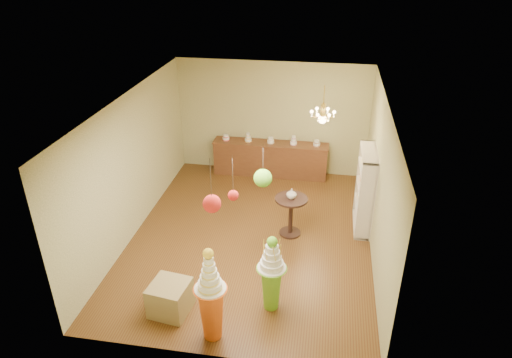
% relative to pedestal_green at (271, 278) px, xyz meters
% --- Properties ---
extents(floor, '(6.50, 6.50, 0.00)m').
position_rel_pedestal_green_xyz_m(floor, '(-0.70, 2.05, -0.62)').
color(floor, '#543316').
rests_on(floor, ground).
extents(ceiling, '(6.50, 6.50, 0.00)m').
position_rel_pedestal_green_xyz_m(ceiling, '(-0.70, 2.05, 2.38)').
color(ceiling, white).
rests_on(ceiling, ground).
extents(wall_back, '(5.00, 0.04, 3.00)m').
position_rel_pedestal_green_xyz_m(wall_back, '(-0.70, 5.30, 0.88)').
color(wall_back, tan).
rests_on(wall_back, ground).
extents(wall_front, '(5.00, 0.04, 3.00)m').
position_rel_pedestal_green_xyz_m(wall_front, '(-0.70, -1.20, 0.88)').
color(wall_front, tan).
rests_on(wall_front, ground).
extents(wall_left, '(0.04, 6.50, 3.00)m').
position_rel_pedestal_green_xyz_m(wall_left, '(-3.20, 2.05, 0.88)').
color(wall_left, tan).
rests_on(wall_left, ground).
extents(wall_right, '(0.04, 6.50, 3.00)m').
position_rel_pedestal_green_xyz_m(wall_right, '(1.80, 2.05, 0.88)').
color(wall_right, tan).
rests_on(wall_right, ground).
extents(pedestal_green, '(0.57, 0.57, 1.45)m').
position_rel_pedestal_green_xyz_m(pedestal_green, '(0.00, 0.00, 0.00)').
color(pedestal_green, '#69B227').
rests_on(pedestal_green, floor).
extents(pedestal_orange, '(0.56, 0.56, 1.70)m').
position_rel_pedestal_green_xyz_m(pedestal_orange, '(-0.83, -0.80, 0.02)').
color(pedestal_orange, orange).
rests_on(pedestal_orange, floor).
extents(burlap_riser, '(0.70, 0.70, 0.56)m').
position_rel_pedestal_green_xyz_m(burlap_riser, '(-1.67, -0.37, -0.34)').
color(burlap_riser, '#8F7B4D').
rests_on(burlap_riser, floor).
extents(sideboard, '(3.04, 0.54, 1.16)m').
position_rel_pedestal_green_xyz_m(sideboard, '(-0.70, 5.02, -0.14)').
color(sideboard, brown).
rests_on(sideboard, floor).
extents(shelving_unit, '(0.33, 1.20, 1.80)m').
position_rel_pedestal_green_xyz_m(shelving_unit, '(1.64, 2.85, 0.28)').
color(shelving_unit, beige).
rests_on(shelving_unit, floor).
extents(round_table, '(0.88, 0.88, 0.89)m').
position_rel_pedestal_green_xyz_m(round_table, '(0.11, 2.27, -0.05)').
color(round_table, black).
rests_on(round_table, floor).
extents(vase, '(0.26, 0.26, 0.22)m').
position_rel_pedestal_green_xyz_m(vase, '(0.11, 2.27, 0.37)').
color(vase, beige).
rests_on(vase, round_table).
extents(pom_red_left, '(0.27, 0.27, 0.86)m').
position_rel_pedestal_green_xyz_m(pom_red_left, '(-0.82, -0.50, 1.66)').
color(pom_red_left, '#3F352D').
rests_on(pom_red_left, ceiling).
extents(pom_green_mid, '(0.28, 0.28, 0.70)m').
position_rel_pedestal_green_xyz_m(pom_green_mid, '(-0.17, 0.09, 1.82)').
color(pom_green_mid, '#3F352D').
rests_on(pom_green_mid, ceiling).
extents(pom_red_right, '(0.16, 0.16, 0.72)m').
position_rel_pedestal_green_xyz_m(pom_red_right, '(-0.54, -0.36, 1.75)').
color(pom_red_right, '#3F352D').
rests_on(pom_red_right, ceiling).
extents(chandelier, '(0.60, 0.60, 0.85)m').
position_rel_pedestal_green_xyz_m(chandelier, '(0.62, 3.36, 1.68)').
color(chandelier, gold).
rests_on(chandelier, ceiling).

